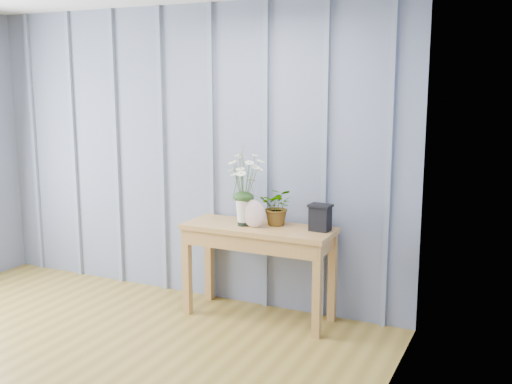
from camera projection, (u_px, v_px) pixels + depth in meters
The scene contains 6 objects.
room_shell at pixel (75, 62), 3.84m from camera, with size 4.00×4.50×2.50m.
sideboard at pixel (259, 240), 4.71m from camera, with size 1.20×0.45×0.75m.
daisy_vase at pixel (243, 179), 4.64m from camera, with size 0.41×0.32×0.59m.
spider_plant at pixel (278, 206), 4.70m from camera, with size 0.27×0.23×0.30m, color #1B3A16.
felt_disc_vessel at pixel (253, 214), 4.63m from camera, with size 0.22×0.06×0.22m, color #92575D.
carved_box at pixel (320, 217), 4.52m from camera, with size 0.18×0.14×0.20m.
Camera 1 is at (2.72, -2.15, 1.86)m, focal length 42.00 mm.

